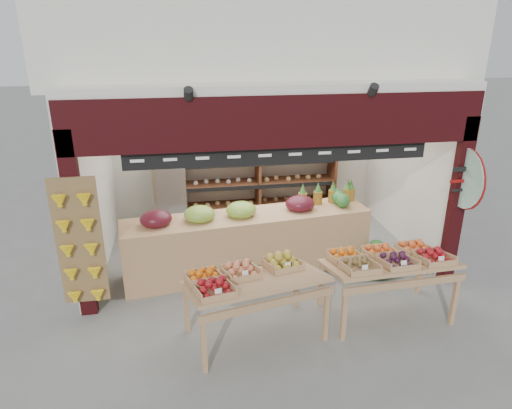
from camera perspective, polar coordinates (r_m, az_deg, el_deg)
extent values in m
plane|color=slate|center=(7.99, 1.17, -7.28)|extent=(60.00, 60.00, 0.00)
cube|color=white|center=(9.58, -1.32, 7.14)|extent=(5.76, 0.18, 3.00)
cube|color=white|center=(7.99, -19.69, 3.12)|extent=(0.18, 3.38, 3.00)
cube|color=white|center=(8.87, 18.56, 4.94)|extent=(0.18, 3.38, 3.00)
cube|color=white|center=(7.67, 0.49, 15.55)|extent=(5.76, 3.38, 0.12)
cube|color=white|center=(8.74, -0.86, 23.67)|extent=(6.36, 4.60, 2.40)
cube|color=black|center=(6.13, 3.21, 10.31)|extent=(5.70, 0.14, 0.70)
cube|color=black|center=(6.52, -21.40, -2.68)|extent=(0.22, 0.14, 2.65)
cube|color=black|center=(7.56, 23.79, 0.16)|extent=(0.22, 0.14, 2.65)
cube|color=black|center=(6.25, 3.06, 6.30)|extent=(4.20, 0.05, 0.26)
cylinder|color=white|center=(6.28, 3.87, 8.70)|extent=(0.34, 0.05, 0.34)
cube|color=brown|center=(6.50, -21.17, -4.40)|extent=(0.60, 0.04, 1.80)
cylinder|color=#A7D2BB|center=(7.36, 24.63, 3.01)|extent=(0.04, 0.90, 0.90)
cylinder|color=maroon|center=(7.34, 24.74, 2.95)|extent=(0.01, 0.92, 0.92)
cube|color=brown|center=(9.33, -9.43, 2.31)|extent=(0.05, 0.53, 1.70)
cube|color=brown|center=(9.45, 0.25, 2.85)|extent=(0.05, 0.53, 1.70)
cube|color=brown|center=(9.84, 9.44, 3.29)|extent=(0.05, 0.53, 1.70)
cube|color=brown|center=(9.61, 0.25, 0.14)|extent=(3.18, 0.53, 0.04)
cube|color=brown|center=(9.45, 0.25, 2.85)|extent=(3.18, 0.53, 0.04)
cube|color=brown|center=(9.32, 0.26, 5.64)|extent=(3.18, 0.53, 0.04)
cube|color=brown|center=(9.23, 0.26, 7.87)|extent=(3.18, 0.53, 0.04)
cone|color=olive|center=(9.07, -7.77, 8.36)|extent=(0.32, 0.32, 0.28)
cone|color=olive|center=(9.11, -3.73, 8.56)|extent=(0.32, 0.32, 0.28)
cone|color=olive|center=(9.20, 0.26, 8.72)|extent=(0.32, 0.32, 0.28)
cone|color=olive|center=(9.32, 4.17, 8.83)|extent=(0.32, 0.32, 0.28)
cone|color=olive|center=(9.49, 7.95, 8.90)|extent=(0.32, 0.32, 0.28)
cube|color=#BBBDC2|center=(9.20, -10.54, 1.69)|extent=(0.67, 0.67, 1.61)
cube|color=silver|center=(7.93, -7.50, -6.14)|extent=(0.46, 0.35, 0.39)
cube|color=silver|center=(7.78, -7.25, -3.79)|extent=(0.41, 0.33, 0.32)
cube|color=#12441E|center=(7.88, -3.44, -6.44)|extent=(0.43, 0.33, 0.32)
cube|color=silver|center=(8.24, -3.71, -5.24)|extent=(0.39, 0.31, 0.30)
cube|color=tan|center=(7.53, -1.00, -4.86)|extent=(4.07, 1.24, 1.00)
ellipsoid|color=#59141E|center=(7.08, -12.42, -1.78)|extent=(0.49, 0.45, 0.27)
ellipsoid|color=#8CB23F|center=(7.14, -7.08, -1.23)|extent=(0.49, 0.45, 0.27)
ellipsoid|color=#8CB23F|center=(7.26, -1.88, -0.69)|extent=(0.49, 0.45, 0.27)
ellipsoid|color=#59141E|center=(7.55, 5.51, 0.09)|extent=(0.49, 0.45, 0.27)
cylinder|color=olive|center=(7.74, 5.83, 0.66)|extent=(0.15, 0.15, 0.22)
cylinder|color=olive|center=(7.84, 7.72, 0.85)|extent=(0.15, 0.15, 0.22)
cylinder|color=olive|center=(7.95, 9.56, 1.04)|extent=(0.15, 0.15, 0.22)
cylinder|color=olive|center=(8.07, 11.35, 1.22)|extent=(0.15, 0.15, 0.22)
cylinder|color=olive|center=(8.10, 11.70, 1.26)|extent=(0.15, 0.15, 0.22)
cube|color=tan|center=(5.83, -0.11, -9.61)|extent=(1.89, 1.30, 0.25)
cube|color=tan|center=(5.55, -6.52, -17.26)|extent=(0.07, 0.07, 0.71)
cube|color=tan|center=(6.06, 8.73, -13.69)|extent=(0.07, 0.07, 0.71)
cube|color=tan|center=(6.22, -8.68, -12.66)|extent=(0.07, 0.07, 0.71)
cube|color=tan|center=(6.68, 5.04, -9.93)|extent=(0.07, 0.07, 0.71)
cube|color=tan|center=(6.51, 16.22, -7.12)|extent=(1.76, 1.04, 0.25)
cube|color=tan|center=(6.10, 10.91, -13.64)|extent=(0.06, 0.06, 0.70)
cube|color=tan|center=(6.83, 23.53, -11.09)|extent=(0.06, 0.06, 0.70)
cube|color=tan|center=(6.75, 8.09, -9.77)|extent=(0.06, 0.06, 0.70)
cube|color=tan|center=(7.42, 19.81, -7.91)|extent=(0.06, 0.06, 0.70)
sphere|color=#1B5120|center=(7.74, 14.05, -7.72)|extent=(0.30, 0.30, 0.30)
sphere|color=#1B5120|center=(7.86, 16.20, -7.45)|extent=(0.30, 0.30, 0.30)
sphere|color=#1B5120|center=(8.00, 13.16, -6.66)|extent=(0.30, 0.30, 0.30)
sphere|color=#1B5120|center=(8.12, 15.26, -6.43)|extent=(0.30, 0.30, 0.30)
sphere|color=#1B5120|center=(7.81, 14.84, -5.32)|extent=(0.30, 0.30, 0.30)
sphere|color=#1B5120|center=(7.72, 15.45, -7.95)|extent=(0.30, 0.30, 0.30)
sphere|color=#1B5120|center=(7.83, 12.88, -7.26)|extent=(0.30, 0.30, 0.30)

